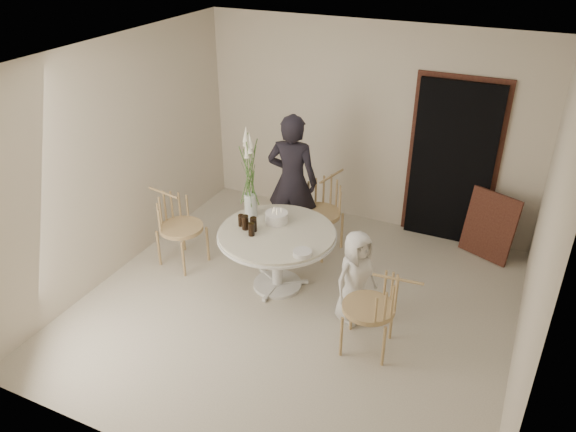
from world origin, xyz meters
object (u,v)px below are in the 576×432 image
at_px(chair_left, 173,218).
at_px(birthday_cake, 277,217).
at_px(boy, 356,277).
at_px(flower_vase, 250,175).
at_px(chair_right, 382,302).
at_px(girl, 292,181).
at_px(table, 277,240).
at_px(chair_far, 325,203).

bearing_deg(chair_left, birthday_cake, -70.37).
height_order(chair_left, boy, boy).
bearing_deg(boy, flower_vase, 104.26).
height_order(chair_right, boy, boy).
xyz_separation_m(chair_left, girl, (1.13, 0.99, 0.29)).
height_order(chair_left, girl, girl).
xyz_separation_m(chair_right, birthday_cake, (-1.47, 0.73, 0.21)).
height_order(chair_right, flower_vase, flower_vase).
height_order(chair_right, girl, girl).
height_order(chair_right, chair_left, chair_left).
height_order(table, chair_left, chair_left).
bearing_deg(girl, birthday_cake, 94.56).
distance_m(table, boy, 1.01).
bearing_deg(chair_far, boy, -43.21).
distance_m(girl, flower_vase, 0.86).
height_order(chair_far, flower_vase, flower_vase).
height_order(chair_far, chair_left, chair_far).
bearing_deg(table, flower_vase, 153.93).
xyz_separation_m(table, birthday_cake, (-0.10, 0.19, 0.18)).
height_order(girl, birthday_cake, girl).
distance_m(chair_left, boy, 2.38).
relative_size(table, flower_vase, 1.23).
xyz_separation_m(chair_right, flower_vase, (-1.82, 0.76, 0.66)).
bearing_deg(chair_left, table, -78.66).
relative_size(table, birthday_cake, 5.18).
relative_size(table, boy, 1.27).
relative_size(chair_far, chair_right, 1.07).
xyz_separation_m(boy, flower_vase, (-1.43, 0.40, 0.72)).
bearing_deg(chair_far, flower_vase, -111.47).
relative_size(chair_far, flower_vase, 0.89).
distance_m(chair_right, birthday_cake, 1.66).
height_order(birthday_cake, flower_vase, flower_vase).
distance_m(table, chair_left, 1.39).
bearing_deg(birthday_cake, boy, -18.89).
xyz_separation_m(chair_far, boy, (0.84, -1.25, -0.10)).
bearing_deg(chair_left, chair_right, -90.25).
distance_m(chair_right, girl, 2.25).
bearing_deg(chair_far, birthday_cake, -92.37).
bearing_deg(flower_vase, chair_left, -166.17).
bearing_deg(girl, chair_right, 129.88).
distance_m(table, birthday_cake, 0.27).
bearing_deg(chair_left, chair_far, -44.00).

